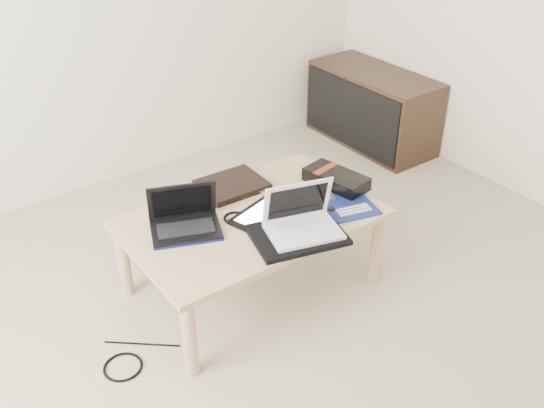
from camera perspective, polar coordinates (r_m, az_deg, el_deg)
ground at (r=2.45m, az=2.37°, el=-17.32°), size 4.00×4.00×0.00m
coffee_table at (r=2.70m, az=-1.94°, el=-1.96°), size 1.10×0.70×0.40m
media_cabinet at (r=4.19m, az=9.34°, el=8.92°), size 0.41×0.90×0.50m
book at (r=2.88m, az=-3.79°, el=1.81°), size 0.31×0.26×0.03m
netbook at (r=2.59m, az=-8.22°, el=-1.53°), size 0.35×0.30×0.21m
tablet at (r=2.65m, az=-0.72°, el=-1.19°), size 0.32×0.28×0.01m
remote at (r=2.77m, az=0.41°, el=0.37°), size 0.05×0.20×0.02m
neoprene_sleeve at (r=2.53m, az=2.40°, el=-2.92°), size 0.44×0.36×0.02m
white_laptop at (r=2.52m, az=2.80°, el=-1.59°), size 0.34×0.28×0.21m
motherboard at (r=2.79m, az=6.38°, el=0.28°), size 0.34×0.39×0.02m
gpu_box at (r=2.90m, az=6.05°, el=2.35°), size 0.20×0.33×0.07m
cable_coil at (r=2.65m, az=-3.54°, el=-1.31°), size 0.10×0.10×0.01m
floor_cable_coil at (r=2.60m, az=-13.86°, el=-14.66°), size 0.21×0.21×0.01m
floor_cable_trail at (r=2.68m, az=-12.14°, el=-12.75°), size 0.25×0.21×0.01m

